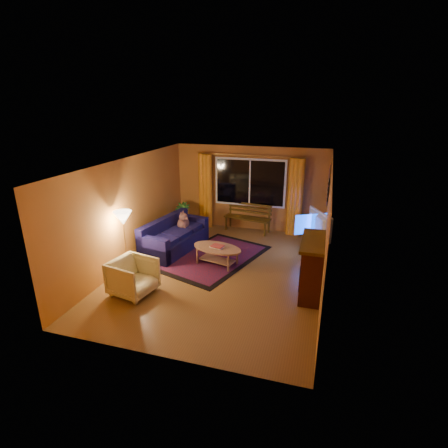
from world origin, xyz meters
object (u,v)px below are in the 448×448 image
(sofa, at_px, (175,235))
(floor_lamp, at_px, (125,243))
(coffee_table, at_px, (217,256))
(tv_console, at_px, (314,245))
(armchair, at_px, (133,275))
(bench, at_px, (247,225))

(sofa, distance_m, floor_lamp, 1.64)
(coffee_table, height_order, tv_console, tv_console)
(sofa, xyz_separation_m, armchair, (0.12, -2.30, -0.01))
(floor_lamp, bearing_deg, armchair, -51.55)
(sofa, bearing_deg, tv_console, 23.04)
(sofa, relative_size, armchair, 2.52)
(bench, height_order, sofa, sofa)
(bench, xyz_separation_m, tv_console, (2.00, -1.09, 0.02))
(armchair, relative_size, floor_lamp, 0.55)
(bench, xyz_separation_m, floor_lamp, (-2.00, -3.42, 0.52))
(bench, distance_m, coffee_table, 2.44)
(bench, relative_size, armchair, 1.71)
(armchair, xyz_separation_m, coffee_table, (1.21, 1.76, -0.18))
(coffee_table, bearing_deg, armchair, -124.58)
(sofa, distance_m, coffee_table, 1.45)
(bench, relative_size, tv_console, 1.25)
(floor_lamp, height_order, tv_console, floor_lamp)
(tv_console, bearing_deg, armchair, -136.72)
(armchair, distance_m, tv_console, 4.60)
(floor_lamp, relative_size, tv_console, 1.32)
(coffee_table, relative_size, tv_console, 1.10)
(sofa, relative_size, tv_console, 1.84)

